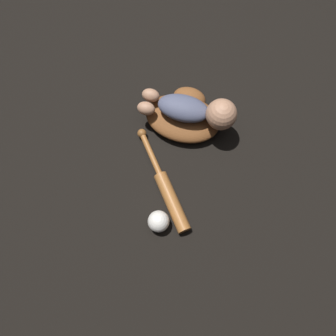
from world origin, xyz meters
name	(u,v)px	position (x,y,z in m)	size (l,w,h in m)	color
ground_plane	(188,124)	(0.00, 0.00, 0.00)	(6.00, 6.00, 0.00)	black
baseball_glove	(184,115)	(-0.02, 0.01, 0.04)	(0.31, 0.26, 0.08)	brown
baby_figure	(196,111)	(0.02, 0.00, 0.12)	(0.38, 0.12, 0.12)	#4C516B
baseball_bat	(167,190)	(0.00, -0.31, 0.03)	(0.30, 0.36, 0.05)	#9E602D
baseball	(158,221)	(0.00, -0.43, 0.04)	(0.08, 0.08, 0.08)	white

